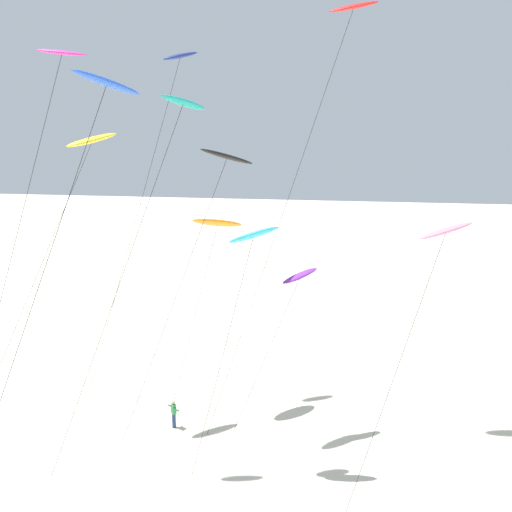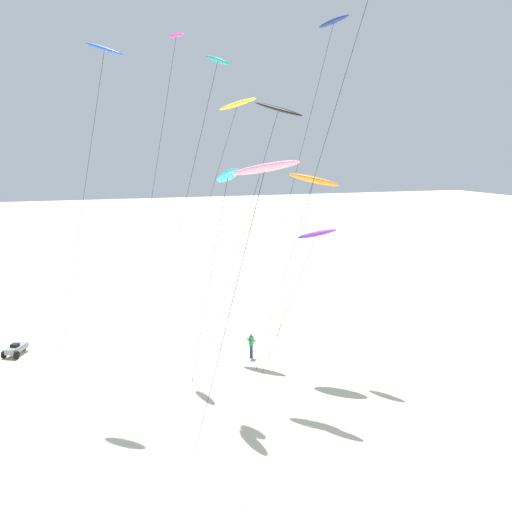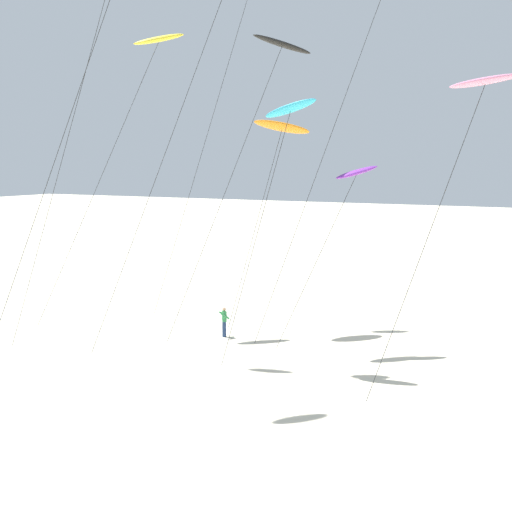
# 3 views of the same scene
# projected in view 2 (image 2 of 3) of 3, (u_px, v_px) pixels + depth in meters

# --- Properties ---
(ground_plane) EXTENTS (260.00, 260.00, 0.00)m
(ground_plane) POSITION_uv_depth(u_px,v_px,m) (11.00, 413.00, 28.60)
(ground_plane) COLOR beige
(kite_cyan) EXTENTS (4.09, 2.07, 12.66)m
(kite_cyan) POSITION_uv_depth(u_px,v_px,m) (227.00, 178.00, 28.21)
(kite_cyan) COLOR #33BFE0
(kite_cyan) RESTS_ON ground
(kite_magenta) EXTENTS (6.81, 3.46, 20.61)m
(kite_magenta) POSITION_uv_depth(u_px,v_px,m) (175.00, 43.00, 34.71)
(kite_magenta) COLOR #D8339E
(kite_magenta) RESTS_ON ground
(kite_yellow) EXTENTS (7.96, 4.77, 16.91)m
(kite_yellow) POSITION_uv_depth(u_px,v_px,m) (237.00, 106.00, 37.42)
(kite_yellow) COLOR yellow
(kite_yellow) RESTS_ON ground
(kite_teal) EXTENTS (7.41, 3.95, 18.69)m
(kite_teal) POSITION_uv_depth(u_px,v_px,m) (216.00, 66.00, 30.51)
(kite_teal) COLOR teal
(kite_teal) RESTS_ON ground
(kite_orange) EXTENTS (4.32, 3.04, 12.18)m
(kite_orange) POSITION_uv_depth(u_px,v_px,m) (313.00, 180.00, 33.37)
(kite_orange) COLOR orange
(kite_orange) RESTS_ON ground
(kite_navy) EXTENTS (6.97, 3.91, 21.69)m
(kite_navy) POSITION_uv_depth(u_px,v_px,m) (332.00, 28.00, 35.06)
(kite_navy) COLOR navy
(kite_navy) RESTS_ON ground
(kite_pink) EXTENTS (5.18, 3.11, 13.13)m
(kite_pink) POSITION_uv_depth(u_px,v_px,m) (264.00, 170.00, 19.79)
(kite_pink) COLOR pink
(kite_pink) RESTS_ON ground
(kite_purple) EXTENTS (4.62, 2.79, 9.56)m
(kite_purple) POSITION_uv_depth(u_px,v_px,m) (316.00, 235.00, 28.39)
(kite_purple) COLOR purple
(kite_purple) RESTS_ON ground
(kite_blue) EXTENTS (7.60, 4.44, 19.16)m
(kite_blue) POSITION_uv_depth(u_px,v_px,m) (104.00, 54.00, 29.55)
(kite_blue) COLOR blue
(kite_blue) RESTS_ON ground
(kite_black) EXTENTS (6.89, 4.08, 16.10)m
(kite_black) POSITION_uv_depth(u_px,v_px,m) (278.00, 112.00, 30.62)
(kite_black) COLOR black
(kite_black) RESTS_ON ground
(kite_flyer_nearest) EXTENTS (0.73, 0.73, 1.67)m
(kite_flyer_nearest) POSITION_uv_depth(u_px,v_px,m) (251.00, 345.00, 36.08)
(kite_flyer_nearest) COLOR navy
(kite_flyer_nearest) RESTS_ON ground
(beach_buggy) EXTENTS (2.07, 1.64, 0.82)m
(beach_buggy) POSITION_uv_depth(u_px,v_px,m) (16.00, 349.00, 36.64)
(beach_buggy) COLOR gray
(beach_buggy) RESTS_ON ground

